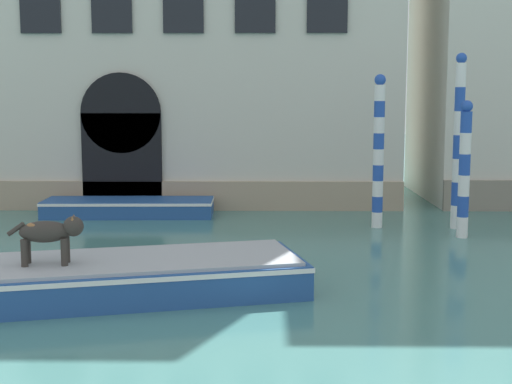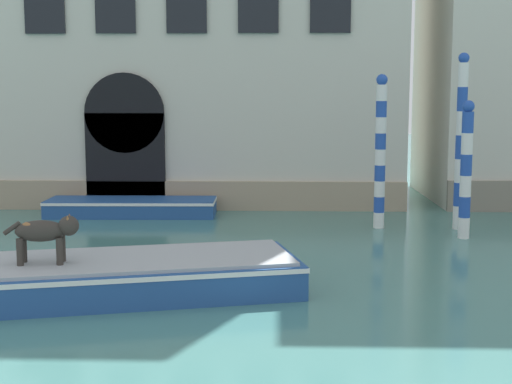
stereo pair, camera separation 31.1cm
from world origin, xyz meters
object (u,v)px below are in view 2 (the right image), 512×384
Objects in this scene: boat_foreground at (55,279)px; mooring_pole_2 at (466,169)px; mooring_pole_0 at (461,141)px; mooring_pole_1 at (380,151)px; dog_on_deck at (46,232)px; boat_moored_near_palazzo at (132,207)px.

mooring_pole_2 reaches higher than boat_foreground.
mooring_pole_1 is (-2.02, 0.10, -0.26)m from mooring_pole_0.
mooring_pole_0 is at bearing -2.83° from mooring_pole_1.
boat_foreground is 1.92× the size of mooring_pole_0.
mooring_pole_0 reaches higher than dog_on_deck.
mooring_pole_1 is at bearing 39.89° from dog_on_deck.
dog_on_deck is 10.94m from mooring_pole_0.
mooring_pole_1 reaches higher than dog_on_deck.
boat_foreground is at bearing -146.67° from mooring_pole_2.
mooring_pole_2 is at bearing 19.26° from boat_foreground.
dog_on_deck is at bearing -88.87° from boat_moored_near_palazzo.
dog_on_deck is at bearing -128.03° from boat_foreground.
boat_foreground is at bearing -88.36° from boat_moored_near_palazzo.
mooring_pole_1 reaches higher than boat_moored_near_palazzo.
mooring_pole_2 is at bearing -20.28° from boat_moored_near_palazzo.
dog_on_deck is at bearing -141.36° from mooring_pole_0.
dog_on_deck reaches higher than boat_foreground.
mooring_pole_1 is at bearing 145.28° from mooring_pole_2.
mooring_pole_2 reaches higher than boat_moored_near_palazzo.
boat_foreground is at bearing -141.77° from mooring_pole_0.
mooring_pole_1 is 2.30m from mooring_pole_2.
mooring_pole_2 is (8.35, 5.60, 0.50)m from dog_on_deck.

